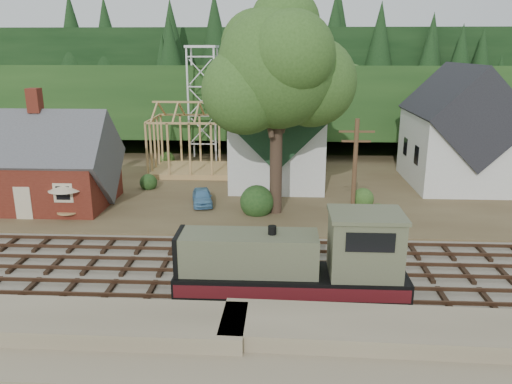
{
  "coord_description": "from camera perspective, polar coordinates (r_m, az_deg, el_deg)",
  "views": [
    {
      "loc": [
        2.33,
        -25.58,
        12.14
      ],
      "look_at": [
        0.74,
        6.0,
        3.0
      ],
      "focal_mm": 35.0,
      "sensor_mm": 36.0,
      "label": 1
    }
  ],
  "objects": [
    {
      "name": "ground",
      "position": [
        28.41,
        -2.13,
        -9.19
      ],
      "size": [
        140.0,
        140.0,
        0.0
      ],
      "primitive_type": "plane",
      "color": "#384C1E",
      "rests_on": "ground"
    },
    {
      "name": "car_blue",
      "position": [
        39.34,
        -6.18,
        -0.53
      ],
      "size": [
        2.19,
        3.91,
        1.26
      ],
      "primitive_type": "imported",
      "rotation": [
        0.0,
        0.0,
        0.2
      ],
      "color": "#5D99C8",
      "rests_on": "village_flat"
    },
    {
      "name": "lattice_tower",
      "position": [
        54.27,
        -6.13,
        13.81
      ],
      "size": [
        3.2,
        3.2,
        12.12
      ],
      "color": "silver",
      "rests_on": "village_flat"
    },
    {
      "name": "embankment",
      "position": [
        21.09,
        -4.23,
        -19.08
      ],
      "size": [
        64.0,
        5.0,
        1.6
      ],
      "primitive_type": "cube",
      "color": "#7F7259",
      "rests_on": "ground"
    },
    {
      "name": "telegraph_pole_near",
      "position": [
        32.12,
        11.15,
        1.58
      ],
      "size": [
        2.2,
        0.28,
        8.0
      ],
      "color": "#4C331E",
      "rests_on": "ground"
    },
    {
      "name": "big_tree",
      "position": [
        35.72,
        2.69,
        13.02
      ],
      "size": [
        10.9,
        8.4,
        14.7
      ],
      "color": "#38281E",
      "rests_on": "village_flat"
    },
    {
      "name": "depot",
      "position": [
        41.88,
        -23.18,
        2.5
      ],
      "size": [
        10.8,
        7.41,
        9.0
      ],
      "color": "#561D13",
      "rests_on": "village_flat"
    },
    {
      "name": "farmhouse",
      "position": [
        47.81,
        22.11,
        6.19
      ],
      "size": [
        8.4,
        10.8,
        10.6
      ],
      "color": "silver",
      "rests_on": "village_flat"
    },
    {
      "name": "locomotive",
      "position": [
        24.77,
        5.02,
        -8.08
      ],
      "size": [
        11.18,
        2.8,
        4.5
      ],
      "color": "black",
      "rests_on": "railroad_bed"
    },
    {
      "name": "ridge",
      "position": [
        84.49,
        1.29,
        7.86
      ],
      "size": [
        80.0,
        20.0,
        12.0
      ],
      "primitive_type": "cube",
      "color": "black",
      "rests_on": "ground"
    },
    {
      "name": "timber_frame",
      "position": [
        49.11,
        -6.96,
        5.6
      ],
      "size": [
        8.2,
        6.2,
        6.99
      ],
      "color": "tan",
      "rests_on": "village_flat"
    },
    {
      "name": "patio_set",
      "position": [
        37.94,
        -20.93,
        0.44
      ],
      "size": [
        2.4,
        2.4,
        2.68
      ],
      "color": "silver",
      "rests_on": "village_flat"
    },
    {
      "name": "church",
      "position": [
        45.79,
        2.46,
        7.37
      ],
      "size": [
        8.4,
        15.17,
        13.0
      ],
      "color": "silver",
      "rests_on": "village_flat"
    },
    {
      "name": "village_flat",
      "position": [
        45.26,
        -0.17,
        0.76
      ],
      "size": [
        64.0,
        26.0,
        0.3
      ],
      "primitive_type": "cube",
      "color": "brown",
      "rests_on": "ground"
    },
    {
      "name": "railroad_bed",
      "position": [
        28.38,
        -2.13,
        -9.04
      ],
      "size": [
        64.0,
        11.0,
        0.16
      ],
      "primitive_type": "cube",
      "color": "#726B5B",
      "rests_on": "ground"
    },
    {
      "name": "hillside",
      "position": [
        68.7,
        0.9,
        5.95
      ],
      "size": [
        70.0,
        28.96,
        12.74
      ],
      "primitive_type": "cube",
      "rotation": [
        -0.17,
        0.0,
        0.0
      ],
      "color": "#1E3F19",
      "rests_on": "ground"
    }
  ]
}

